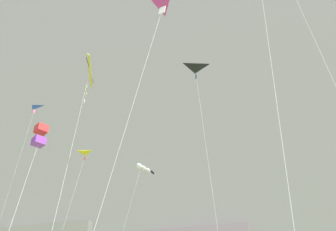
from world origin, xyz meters
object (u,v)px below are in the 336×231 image
Objects in this scene: kite_diamond_mid_center at (89,73)px; kite_box_upper_mid at (40,136)px; kite_delta_far_left at (196,82)px; kite_delta_upper_left at (168,11)px; kite_delta_low_left at (83,166)px; kite_delta_upper_right at (30,113)px; kite_windsock_far_right at (143,169)px.

kite_diamond_mid_center reaches higher than kite_box_upper_mid.
kite_delta_upper_left is at bearing -84.95° from kite_delta_far_left.
kite_diamond_mid_center is 6.17m from kite_box_upper_mid.
kite_delta_low_left reaches higher than kite_diamond_mid_center.
kite_box_upper_mid is at bearing -50.54° from kite_delta_upper_right.
kite_diamond_mid_center is at bearing -81.12° from kite_windsock_far_right.
kite_delta_low_left is (-5.07, -4.42, -1.07)m from kite_windsock_far_right.
kite_delta_low_left is at bearing 124.88° from kite_delta_upper_left.
kite_windsock_far_right is at bearing 125.17° from kite_delta_far_left.
kite_diamond_mid_center is 0.84× the size of kite_delta_far_left.
kite_windsock_far_right is (16.80, -0.41, -10.56)m from kite_delta_upper_right.
kite_delta_far_left is 15.80m from kite_delta_low_left.
kite_diamond_mid_center is at bearing -122.61° from kite_delta_far_left.
kite_delta_upper_left is 26.10m from kite_delta_low_left.
kite_delta_far_left is at bearing -29.41° from kite_delta_low_left.
kite_diamond_mid_center is (19.99, -20.81, -13.50)m from kite_delta_upper_right.
kite_windsock_far_right is (-8.51, 12.08, -1.48)m from kite_delta_far_left.
kite_delta_upper_right is 1.68× the size of kite_diamond_mid_center.
kite_delta_upper_left is 0.86× the size of kite_diamond_mid_center.
kite_windsock_far_right is 24.36m from kite_box_upper_mid.
kite_box_upper_mid is (-0.98, -2.28, -5.65)m from kite_diamond_mid_center.
kite_box_upper_mid is (-7.50, 2.94, -3.87)m from kite_delta_upper_left.
kite_diamond_mid_center is 18.08m from kite_delta_low_left.
kite_delta_upper_right reaches higher than kite_delta_upper_left.
kite_delta_upper_right is at bearing 153.74° from kite_delta_far_left.
kite_delta_upper_left is 0.72× the size of kite_delta_far_left.
kite_windsock_far_right reaches higher than kite_delta_upper_left.
kite_windsock_far_right is at bearing 98.88° from kite_diamond_mid_center.
kite_windsock_far_right is 1.03× the size of kite_delta_low_left.
kite_box_upper_mid is 21.05m from kite_delta_low_left.
kite_delta_far_left is at bearing -26.26° from kite_delta_upper_right.
kite_diamond_mid_center is at bearing -46.15° from kite_delta_upper_right.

